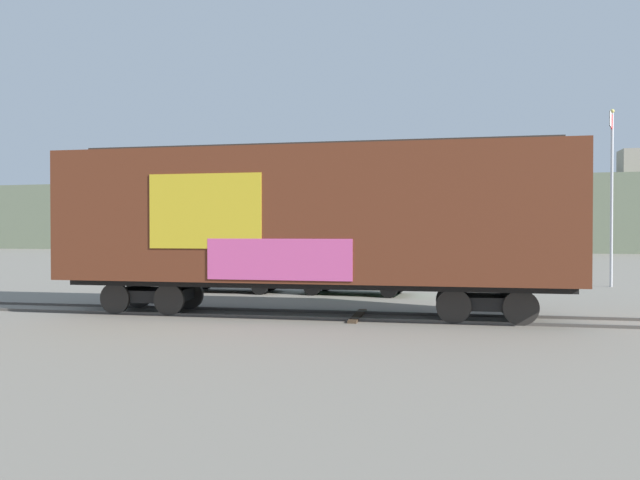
{
  "coord_description": "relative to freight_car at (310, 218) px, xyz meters",
  "views": [
    {
      "loc": [
        3.12,
        -16.75,
        2.46
      ],
      "look_at": [
        -1.73,
        2.87,
        2.14
      ],
      "focal_mm": 33.83,
      "sensor_mm": 36.0,
      "label": 1
    }
  ],
  "objects": [
    {
      "name": "ground_plane",
      "position": [
        1.31,
        0.0,
        -2.81
      ],
      "size": [
        260.0,
        260.0,
        0.0
      ],
      "primitive_type": "plane",
      "color": "slate"
    },
    {
      "name": "track",
      "position": [
        -1.69,
        -0.09,
        -2.77
      ],
      "size": [
        60.0,
        5.09,
        0.08
      ],
      "color": "#4C4742",
      "rests_on": "ground_plane"
    },
    {
      "name": "freight_car",
      "position": [
        0.0,
        0.0,
        0.0
      ],
      "size": [
        14.65,
        3.84,
        4.98
      ],
      "color": "#5B2B19",
      "rests_on": "ground_plane"
    },
    {
      "name": "flagpole",
      "position": [
        10.43,
        11.61,
        1.93
      ],
      "size": [
        0.46,
        1.28,
        7.74
      ],
      "color": "silver",
      "rests_on": "ground_plane"
    },
    {
      "name": "hillside",
      "position": [
        1.36,
        66.74,
        1.53
      ],
      "size": [
        140.36,
        29.02,
        13.38
      ],
      "color": "slate",
      "rests_on": "ground_plane"
    },
    {
      "name": "parked_car_black",
      "position": [
        -4.83,
        5.83,
        -1.97
      ],
      "size": [
        4.29,
        2.07,
        1.67
      ],
      "color": "black",
      "rests_on": "ground_plane"
    },
    {
      "name": "parked_car_green",
      "position": [
        0.16,
        6.11,
        -1.94
      ],
      "size": [
        4.43,
        2.22,
        1.72
      ],
      "color": "#1E5933",
      "rests_on": "ground_plane"
    }
  ]
}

